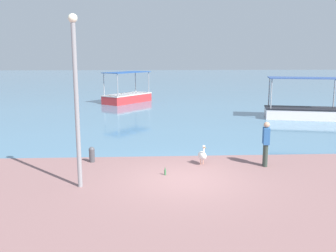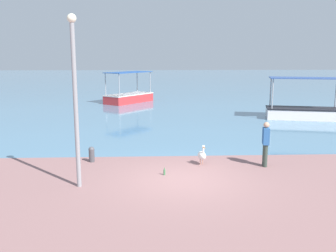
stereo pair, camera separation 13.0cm
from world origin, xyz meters
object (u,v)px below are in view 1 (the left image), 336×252
at_px(pelican, 202,155).
at_px(mooring_bollard, 92,154).
at_px(fisherman_standing, 266,143).
at_px(glass_bottle, 165,172).
at_px(fishing_boat_far_left, 127,96).
at_px(fishing_boat_near_left, 302,111).
at_px(lamp_post, 76,92).

relative_size(pelican, mooring_bollard, 1.32).
bearing_deg(mooring_bollard, pelican, -7.73).
height_order(fisherman_standing, glass_bottle, fisherman_standing).
xyz_separation_m(fishing_boat_far_left, mooring_bollard, (-0.38, -18.69, -0.23)).
height_order(fishing_boat_far_left, glass_bottle, fishing_boat_far_left).
bearing_deg(fishing_boat_far_left, fishing_boat_near_left, -37.65).
bearing_deg(mooring_bollard, lamp_post, -89.27).
relative_size(mooring_bollard, glass_bottle, 2.25).
distance_m(fishing_boat_near_left, pelican, 12.88).
relative_size(fishing_boat_far_left, glass_bottle, 17.80).
height_order(pelican, glass_bottle, pelican).
height_order(fishing_boat_far_left, pelican, fishing_boat_far_left).
relative_size(lamp_post, mooring_bollard, 8.75).
bearing_deg(pelican, fisherman_standing, -7.45).
xyz_separation_m(lamp_post, glass_bottle, (2.75, 1.02, -2.91)).
distance_m(fishing_boat_near_left, lamp_post, 17.54).
height_order(fishing_boat_near_left, glass_bottle, fishing_boat_near_left).
bearing_deg(glass_bottle, fisherman_standing, 13.23).
relative_size(pelican, lamp_post, 0.15).
distance_m(mooring_bollard, fisherman_standing, 6.69).
bearing_deg(mooring_bollard, fisherman_standing, -7.63).
bearing_deg(mooring_bollard, fishing_boat_near_left, 37.66).
relative_size(fishing_boat_far_left, mooring_bollard, 7.90).
distance_m(fisherman_standing, glass_bottle, 4.00).
bearing_deg(fishing_boat_near_left, mooring_bollard, -142.34).
bearing_deg(fisherman_standing, pelican, 172.55).
bearing_deg(lamp_post, glass_bottle, 20.27).
height_order(fishing_boat_near_left, mooring_bollard, fishing_boat_near_left).
bearing_deg(glass_bottle, mooring_bollard, 147.45).
bearing_deg(mooring_bollard, fishing_boat_far_left, 88.83).
height_order(pelican, lamp_post, lamp_post).
bearing_deg(glass_bottle, fishing_boat_far_left, 96.71).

